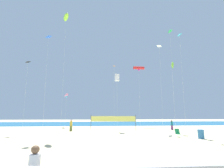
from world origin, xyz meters
The scene contains 19 objects.
ground_plane centered at (0.00, 0.00, 0.00)m, with size 120.00×120.00×0.00m, color beige.
ocean_band centered at (0.00, 30.36, 0.00)m, with size 120.00×20.00×0.01m, color #1E6B99.
beachgoer_mustard_shirt centered at (-5.54, 10.29, 0.90)m, with size 0.39×0.39×1.69m.
beachgoer_teal_shirt centered at (10.58, 10.82, 0.83)m, with size 0.36×0.36×1.56m.
folding_beach_chair centered at (7.64, 2.49, 0.47)m, with size 0.52×0.65×0.89m.
trash_barrel centered at (9.43, 0.88, 0.47)m, with size 0.64×0.64×0.94m, color teal.
volleyball_net centered at (1.11, 12.87, 1.63)m, with size 7.61×1.56×2.40m.
beach_handbag centered at (6.66, 2.33, 0.14)m, with size 0.35×0.18×0.28m, color white.
kite_red_tube centered at (7.36, 19.16, 12.47)m, with size 2.43×0.78×12.82m.
kite_cyan_diamond centered at (8.70, 2.68, 12.31)m, with size 0.60×0.60×12.76m.
kite_orange_diamond centered at (1.30, 12.62, 10.55)m, with size 0.53×0.52×11.16m.
kite_lime_inflatable centered at (-5.98, 4.86, 15.49)m, with size 1.17×1.81×15.97m.
kite_black_diamond centered at (-11.84, 8.17, 10.01)m, with size 0.86×0.86×10.31m.
kite_blue_diamond centered at (-7.40, 2.30, 11.36)m, with size 0.73×0.72×11.69m.
kite_white_box centered at (1.53, 10.22, 8.37)m, with size 0.71×0.71×8.92m.
kite_white_diamond centered at (8.56, 9.38, 13.59)m, with size 0.79×0.77×13.91m.
kite_lime_delta centered at (13.52, 16.07, 12.39)m, with size 0.41×1.37×13.08m.
kite_pink_tube centered at (-7.95, 18.83, 6.31)m, with size 1.18×2.49×6.57m.
kite_green_diamond centered at (9.15, 6.43, 14.65)m, with size 0.84×0.84×15.14m.
Camera 1 is at (-1.56, -17.39, 2.63)m, focal length 28.00 mm.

